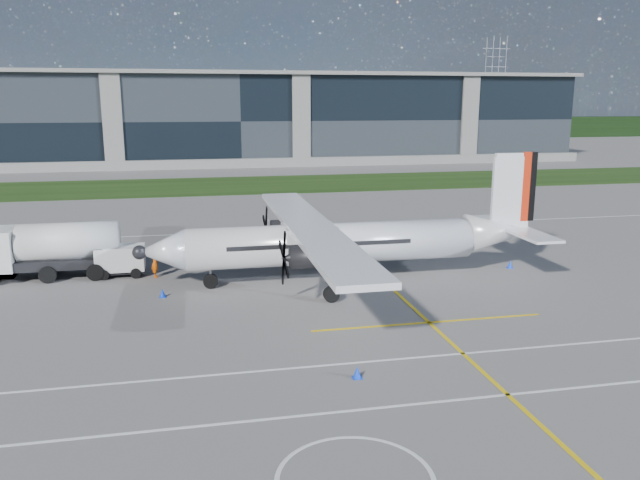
# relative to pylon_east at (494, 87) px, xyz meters

# --- Properties ---
(ground) EXTENTS (400.00, 400.00, 0.00)m
(ground) POSITION_rel_pylon_east_xyz_m (-85.00, -110.00, -15.00)
(ground) COLOR #64615E
(ground) RESTS_ON ground
(grass_strip) EXTENTS (400.00, 18.00, 0.04)m
(grass_strip) POSITION_rel_pylon_east_xyz_m (-85.00, -102.00, -14.98)
(grass_strip) COLOR black
(grass_strip) RESTS_ON ground
(terminal_building) EXTENTS (120.00, 20.00, 15.00)m
(terminal_building) POSITION_rel_pylon_east_xyz_m (-85.00, -70.00, -7.50)
(terminal_building) COLOR black
(terminal_building) RESTS_ON ground
(tree_line) EXTENTS (400.00, 6.00, 6.00)m
(tree_line) POSITION_rel_pylon_east_xyz_m (-85.00, -10.00, -12.00)
(tree_line) COLOR black
(tree_line) RESTS_ON ground
(pylon_east) EXTENTS (9.00, 4.60, 30.00)m
(pylon_east) POSITION_rel_pylon_east_xyz_m (0.00, 0.00, 0.00)
(pylon_east) COLOR gray
(pylon_east) RESTS_ON ground
(yellow_taxiway_centerline) EXTENTS (0.20, 70.00, 0.01)m
(yellow_taxiway_centerline) POSITION_rel_pylon_east_xyz_m (-82.00, -140.00, -14.99)
(yellow_taxiway_centerline) COLOR yellow
(yellow_taxiway_centerline) RESTS_ON ground
(white_lane_line) EXTENTS (90.00, 0.15, 0.01)m
(white_lane_line) POSITION_rel_pylon_east_xyz_m (-85.00, -164.00, -14.99)
(white_lane_line) COLOR white
(white_lane_line) RESTS_ON ground
(turboprop_aircraft) EXTENTS (24.70, 25.62, 7.69)m
(turboprop_aircraft) POSITION_rel_pylon_east_xyz_m (-84.23, -147.88, -11.16)
(turboprop_aircraft) COLOR white
(turboprop_aircraft) RESTS_ON ground
(fuel_tanker_truck) EXTENTS (9.14, 2.97, 3.43)m
(fuel_tanker_truck) POSITION_rel_pylon_east_xyz_m (-102.91, -143.42, -13.29)
(fuel_tanker_truck) COLOR silver
(fuel_tanker_truck) RESTS_ON ground
(baggage_tug) EXTENTS (3.16, 1.90, 1.90)m
(baggage_tug) POSITION_rel_pylon_east_xyz_m (-97.92, -143.89, -14.05)
(baggage_tug) COLOR silver
(baggage_tug) RESTS_ON ground
(ground_crew_person) EXTENTS (0.75, 0.95, 2.11)m
(ground_crew_person) POSITION_rel_pylon_east_xyz_m (-95.78, -144.75, -13.94)
(ground_crew_person) COLOR #F25907
(ground_crew_person) RESTS_ON ground
(safety_cone_portwing) EXTENTS (0.36, 0.36, 0.50)m
(safety_cone_portwing) POSITION_rel_pylon_east_xyz_m (-87.17, -161.43, -14.75)
(safety_cone_portwing) COLOR #0D39E2
(safety_cone_portwing) RESTS_ON ground
(safety_cone_nose_port) EXTENTS (0.36, 0.36, 0.50)m
(safety_cone_nose_port) POSITION_rel_pylon_east_xyz_m (-95.19, -149.05, -14.75)
(safety_cone_nose_port) COLOR #0D39E2
(safety_cone_nose_port) RESTS_ON ground
(safety_cone_tail) EXTENTS (0.36, 0.36, 0.50)m
(safety_cone_tail) POSITION_rel_pylon_east_xyz_m (-72.90, -147.25, -14.75)
(safety_cone_tail) COLOR #0D39E2
(safety_cone_tail) RESTS_ON ground
(safety_cone_stbdwing) EXTENTS (0.36, 0.36, 0.50)m
(safety_cone_stbdwing) POSITION_rel_pylon_east_xyz_m (-86.39, -134.64, -14.75)
(safety_cone_stbdwing) COLOR #0D39E2
(safety_cone_stbdwing) RESTS_ON ground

